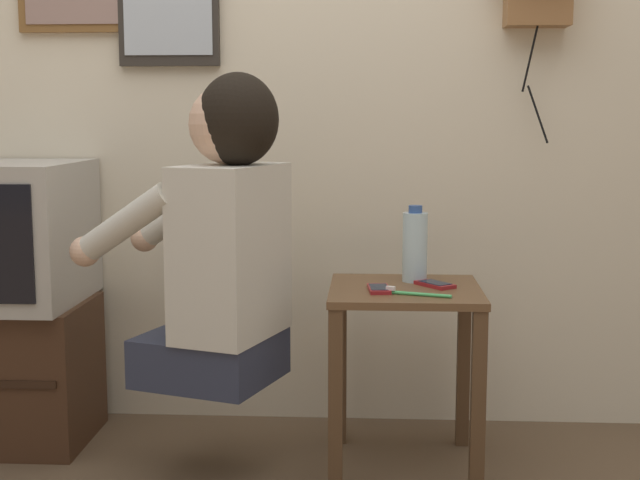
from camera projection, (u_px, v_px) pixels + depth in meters
name	position (u px, v px, depth m)	size (l,w,h in m)	color
wall_back	(292.00, 51.00, 3.00)	(6.80, 0.05, 2.55)	beige
side_table	(405.00, 331.00, 2.65)	(0.45, 0.45, 0.55)	brown
person	(222.00, 234.00, 2.53)	(0.63, 0.52, 0.89)	#2D3347
cell_phone_held	(379.00, 289.00, 2.58)	(0.07, 0.13, 0.01)	maroon
cell_phone_spare	(435.00, 284.00, 2.65)	(0.12, 0.13, 0.01)	maroon
water_bottle	(415.00, 246.00, 2.71)	(0.08, 0.08, 0.23)	silver
toothbrush	(414.00, 293.00, 2.51)	(0.18, 0.07, 0.02)	#4CBF66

